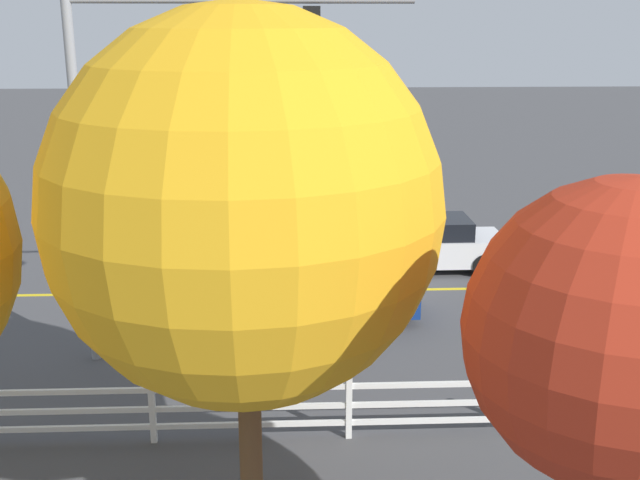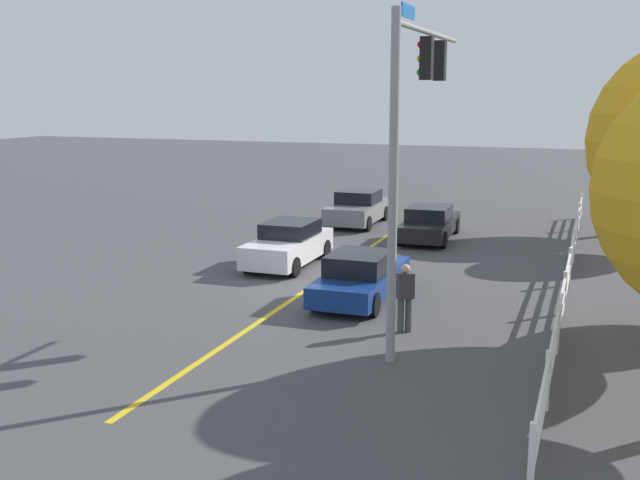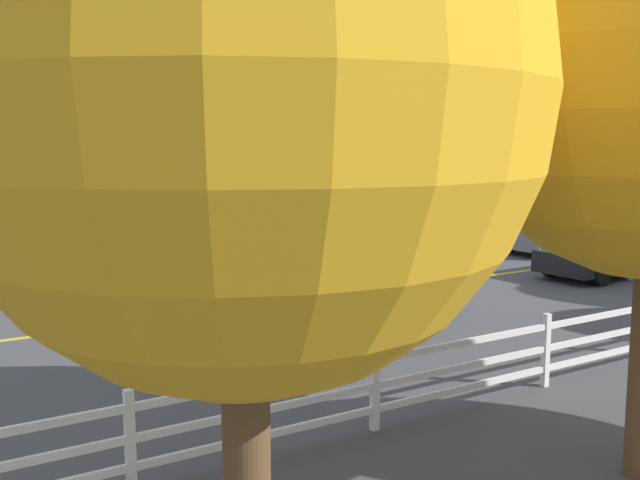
% 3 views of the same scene
% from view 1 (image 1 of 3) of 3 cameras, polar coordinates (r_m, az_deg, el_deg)
% --- Properties ---
extents(ground_plane, '(120.00, 120.00, 0.00)m').
position_cam_1_polar(ground_plane, '(19.93, 1.22, -3.79)').
color(ground_plane, '#444447').
extents(lane_center_stripe, '(28.00, 0.16, 0.01)m').
position_cam_1_polar(lane_center_stripe, '(20.57, 12.43, -3.53)').
color(lane_center_stripe, gold).
rests_on(lane_center_stripe, ground_plane).
extents(signal_assembly, '(6.50, 0.37, 7.53)m').
position_cam_1_polar(signal_assembly, '(15.09, -11.14, 9.94)').
color(signal_assembly, gray).
rests_on(signal_assembly, ground_plane).
extents(car_1, '(4.65, 1.87, 1.36)m').
position_cam_1_polar(car_1, '(18.01, -0.45, -3.83)').
color(car_1, navy).
rests_on(car_1, ground_plane).
extents(car_3, '(4.37, 1.84, 1.46)m').
position_cam_1_polar(car_3, '(21.68, 7.91, -0.31)').
color(car_3, silver).
rests_on(car_3, ground_plane).
extents(pedestrian, '(0.43, 0.48, 1.69)m').
position_cam_1_polar(pedestrian, '(16.25, -9.06, -5.23)').
color(pedestrian, '#3F3F42').
rests_on(pedestrian, ground_plane).
extents(white_rail_fence, '(26.10, 0.10, 1.15)m').
position_cam_1_polar(white_rail_fence, '(13.71, 16.11, -11.40)').
color(white_rail_fence, white).
rests_on(white_rail_fence, ground_plane).
extents(tree_0, '(2.88, 2.88, 5.52)m').
position_cam_1_polar(tree_0, '(7.46, 21.51, -6.87)').
color(tree_0, brown).
rests_on(tree_0, ground_plane).
extents(tree_2, '(4.73, 4.73, 7.02)m').
position_cam_1_polar(tree_2, '(9.11, -5.67, 2.39)').
color(tree_2, brown).
rests_on(tree_2, ground_plane).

